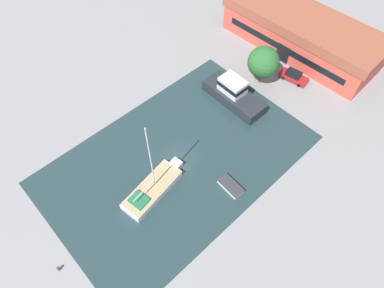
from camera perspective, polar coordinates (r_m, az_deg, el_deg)
name	(u,v)px	position (r m, az deg, el deg)	size (l,w,h in m)	color
ground_plane	(178,159)	(46.86, -2.37, -2.52)	(440.00, 440.00, 0.00)	gray
water_canal	(178,159)	(46.86, -2.37, -2.51)	(22.84, 35.38, 0.01)	#23383D
warehouse_building	(302,33)	(63.60, 17.80, 17.23)	(27.69, 10.96, 6.22)	#C64C3D
quay_tree_near_building	(263,62)	(54.74, 11.81, 13.20)	(4.88, 4.88, 6.53)	brown
parked_car	(294,76)	(58.48, 16.59, 10.78)	(4.80, 2.52, 1.63)	maroon
sailboat_moored	(153,188)	(44.04, -6.52, -7.35)	(4.35, 9.84, 12.56)	white
motor_cruiser	(233,93)	(53.00, 6.92, 8.38)	(10.42, 4.06, 3.87)	#23282D
small_dinghy	(231,186)	(44.56, 6.44, -7.00)	(3.53, 1.86, 0.66)	silver
mooring_bollard	(58,268)	(42.96, -21.39, -18.76)	(0.32, 0.32, 0.76)	#47474C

